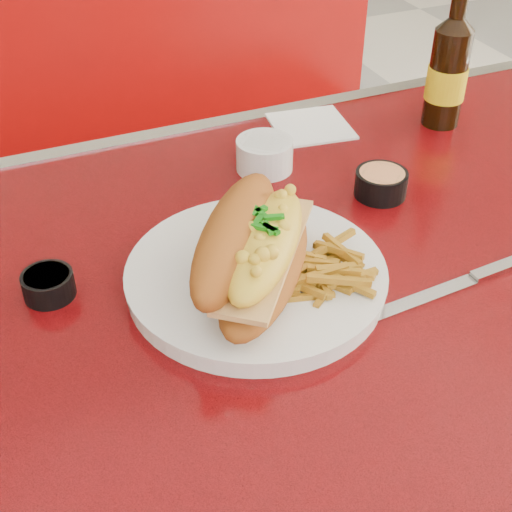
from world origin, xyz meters
name	(u,v)px	position (x,y,z in m)	size (l,w,h in m)	color
diner_table	(334,365)	(0.00, 0.00, 0.61)	(1.23, 0.83, 0.77)	#BC0C10
booth_bench_far	(166,233)	(0.00, 0.81, 0.29)	(1.20, 0.51, 0.90)	#A10C0A
dinner_plate	(256,276)	(-0.11, 0.01, 0.78)	(0.38, 0.38, 0.02)	white
mac_hoagie	(254,249)	(-0.12, -0.01, 0.83)	(0.23, 0.25, 0.10)	#A2541A
fries_pile	(321,268)	(-0.05, -0.03, 0.80)	(0.10, 0.09, 0.03)	#C38B21
fork	(300,241)	(-0.04, 0.04, 0.79)	(0.02, 0.14, 0.00)	#B8B9BD
gravy_ramekin	(265,154)	(0.01, 0.24, 0.79)	(0.11, 0.11, 0.04)	white
sauce_cup_left	(48,284)	(-0.32, 0.08, 0.79)	(0.06, 0.06, 0.03)	black
sauce_cup_right	(381,183)	(0.12, 0.12, 0.79)	(0.09, 0.09, 0.03)	black
beer_bottle	(448,69)	(0.31, 0.26, 0.86)	(0.07, 0.07, 0.24)	black
knife	(466,281)	(0.11, -0.08, 0.77)	(0.23, 0.03, 0.01)	#B8B9BD
paper_napkin	(311,126)	(0.12, 0.33, 0.77)	(0.11, 0.11, 0.00)	white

